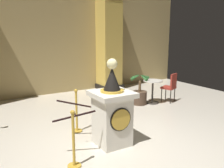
% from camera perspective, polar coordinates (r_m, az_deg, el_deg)
% --- Properties ---
extents(ground_plane, '(12.08, 12.08, 0.00)m').
position_cam_1_polar(ground_plane, '(5.30, 2.03, -14.13)').
color(ground_plane, beige).
extents(back_wall, '(12.08, 0.16, 4.19)m').
position_cam_1_polar(back_wall, '(9.48, -15.42, 10.16)').
color(back_wall, tan).
rests_on(back_wall, ground_plane).
extents(pedestal_clock, '(0.79, 0.79, 1.80)m').
position_cam_1_polar(pedestal_clock, '(5.18, 0.03, -6.39)').
color(pedestal_clock, silver).
rests_on(pedestal_clock, ground_plane).
extents(stanchion_near, '(0.24, 0.24, 1.03)m').
position_cam_1_polar(stanchion_near, '(5.98, -8.00, -7.39)').
color(stanchion_near, gold).
rests_on(stanchion_near, ground_plane).
extents(stanchion_far, '(0.24, 0.24, 1.04)m').
position_cam_1_polar(stanchion_far, '(4.52, -8.65, -14.02)').
color(stanchion_far, gold).
rests_on(stanchion_far, ground_plane).
extents(velvet_rope, '(1.07, 1.09, 0.22)m').
position_cam_1_polar(velvet_rope, '(5.09, -8.42, -5.80)').
color(velvet_rope, black).
extents(column_right, '(0.94, 0.94, 4.02)m').
position_cam_1_polar(column_right, '(10.04, -0.69, 10.12)').
color(column_right, black).
rests_on(column_right, ground_plane).
extents(potted_palm_right, '(0.68, 0.68, 1.03)m').
position_cam_1_polar(potted_palm_right, '(8.14, 6.25, -2.47)').
color(potted_palm_right, '#4C3828').
rests_on(potted_palm_right, ground_plane).
extents(cafe_table, '(0.62, 0.62, 0.76)m').
position_cam_1_polar(cafe_table, '(8.29, 9.18, -1.02)').
color(cafe_table, '#332D28').
rests_on(cafe_table, ground_plane).
extents(cafe_chair_red, '(0.52, 0.52, 0.96)m').
position_cam_1_polar(cafe_chair_red, '(8.49, 13.14, -0.26)').
color(cafe_chair_red, black).
rests_on(cafe_chair_red, ground_plane).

